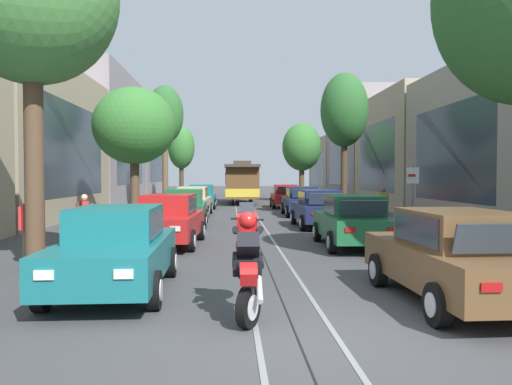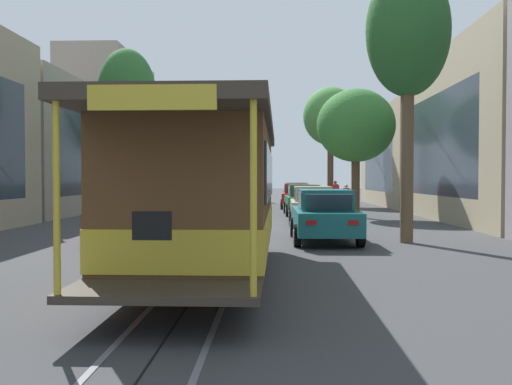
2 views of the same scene
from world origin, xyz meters
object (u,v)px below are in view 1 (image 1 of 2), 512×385
(parked_car_green_mid_left, at_px, (184,207))
(motorcycle_with_rider, at_px, (248,259))
(street_tree_kerb_left_mid, at_px, (165,116))
(street_tree_kerb_left_fourth, at_px, (181,148))
(parked_car_beige_fourth_left, at_px, (193,201))
(street_tree_kerb_left_second, at_px, (134,126))
(street_sign_post, at_px, (412,196))
(street_tree_kerb_right_second, at_px, (344,111))
(pedestrian_crossing_far, at_px, (85,214))
(cable_car_trolley, at_px, (242,182))
(street_tree_kerb_right_mid, at_px, (302,148))
(parked_car_teal_near_left, at_px, (116,249))
(parked_car_navy_fourth_right, at_px, (302,201))
(parked_car_brown_near_right, at_px, (455,256))
(pedestrian_on_right_pavement, at_px, (383,202))
(parked_car_navy_mid_right, at_px, (319,208))
(parked_car_teal_fifth_left, at_px, (201,196))
(fire_hydrant, at_px, (103,240))
(pedestrian_on_left_pavement, at_px, (30,225))
(parked_car_red_second_left, at_px, (168,220))
(parked_car_green_second_right, at_px, (353,221))
(parked_car_red_fifth_right, at_px, (286,196))

(parked_car_green_mid_left, relative_size, motorcycle_with_rider, 2.34)
(street_tree_kerb_left_mid, xyz_separation_m, street_tree_kerb_left_fourth, (-0.14, 12.61, -1.41))
(parked_car_green_mid_left, relative_size, parked_car_beige_fourth_left, 1.00)
(street_tree_kerb_left_second, distance_m, street_sign_post, 13.61)
(street_tree_kerb_right_second, relative_size, pedestrian_crossing_far, 4.91)
(parked_car_green_mid_left, xyz_separation_m, cable_car_trolley, (2.89, 17.62, 0.86))
(street_tree_kerb_right_mid, height_order, motorcycle_with_rider, street_tree_kerb_right_mid)
(street_sign_post, bearing_deg, parked_car_teal_near_left, -145.31)
(street_tree_kerb_left_mid, relative_size, street_sign_post, 3.32)
(parked_car_navy_fourth_right, bearing_deg, cable_car_trolley, 103.58)
(pedestrian_crossing_far, relative_size, street_sign_post, 0.63)
(parked_car_brown_near_right, bearing_deg, pedestrian_crossing_far, 134.78)
(pedestrian_on_right_pavement, bearing_deg, parked_car_navy_mid_right, -139.09)
(cable_car_trolley, bearing_deg, street_tree_kerb_left_second, -108.52)
(parked_car_teal_fifth_left, distance_m, street_tree_kerb_left_fourth, 13.66)
(street_tree_kerb_left_second, xyz_separation_m, pedestrian_crossing_far, (-0.43, -6.57, -3.59))
(fire_hydrant, bearing_deg, street_tree_kerb_left_second, 95.88)
(street_tree_kerb_right_mid, bearing_deg, street_tree_kerb_left_mid, -140.97)
(parked_car_navy_fourth_right, bearing_deg, pedestrian_on_left_pavement, -119.92)
(street_tree_kerb_left_mid, height_order, street_tree_kerb_right_second, street_tree_kerb_left_mid)
(street_tree_kerb_left_mid, bearing_deg, street_sign_post, -63.17)
(street_tree_kerb_left_mid, height_order, street_sign_post, street_tree_kerb_left_mid)
(parked_car_teal_near_left, relative_size, fire_hydrant, 5.22)
(parked_car_brown_near_right, relative_size, street_tree_kerb_right_mid, 0.66)
(parked_car_green_mid_left, height_order, parked_car_brown_near_right, same)
(parked_car_teal_near_left, bearing_deg, pedestrian_on_left_pavement, 134.02)
(street_tree_kerb_right_mid, bearing_deg, parked_car_navy_fourth_right, -98.09)
(parked_car_teal_near_left, bearing_deg, parked_car_teal_fifth_left, 89.61)
(parked_car_red_second_left, relative_size, street_tree_kerb_left_second, 0.71)
(street_tree_kerb_right_second, height_order, pedestrian_on_left_pavement, street_tree_kerb_right_second)
(street_tree_kerb_right_second, xyz_separation_m, motorcycle_with_rider, (-5.76, -18.91, -4.68))
(parked_car_green_second_right, height_order, street_sign_post, street_sign_post)
(street_tree_kerb_right_mid, bearing_deg, parked_car_green_second_right, -94.84)
(parked_car_brown_near_right, xyz_separation_m, motorcycle_with_rider, (-3.54, -0.75, 0.11))
(parked_car_beige_fourth_left, xyz_separation_m, street_tree_kerb_left_second, (-2.39, -3.88, 3.66))
(street_tree_kerb_right_mid, bearing_deg, motorcycle_with_rider, -99.39)
(parked_car_green_mid_left, xyz_separation_m, parked_car_teal_fifth_left, (0.04, 11.90, 0.00))
(cable_car_trolley, distance_m, pedestrian_on_left_pavement, 27.91)
(parked_car_navy_mid_right, xyz_separation_m, street_tree_kerb_left_mid, (-8.08, 13.14, 5.35))
(parked_car_beige_fourth_left, distance_m, parked_car_teal_fifth_left, 6.32)
(parked_car_brown_near_right, bearing_deg, parked_car_beige_fourth_left, 106.97)
(parked_car_teal_fifth_left, bearing_deg, street_tree_kerb_right_second, -42.61)
(parked_car_green_second_right, height_order, motorcycle_with_rider, motorcycle_with_rider)
(parked_car_teal_near_left, height_order, street_tree_kerb_left_fourth, street_tree_kerb_left_fourth)
(street_tree_kerb_left_fourth, xyz_separation_m, pedestrian_crossing_far, (-0.36, -29.60, -3.86))
(pedestrian_on_left_pavement, relative_size, street_sign_post, 0.70)
(cable_car_trolley, bearing_deg, parked_car_red_fifth_right, -63.10)
(street_sign_post, bearing_deg, pedestrian_on_right_pavement, 77.83)
(parked_car_navy_fourth_right, relative_size, pedestrian_on_right_pavement, 2.75)
(parked_car_beige_fourth_left, xyz_separation_m, pedestrian_on_left_pavement, (-2.71, -15.30, 0.18))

